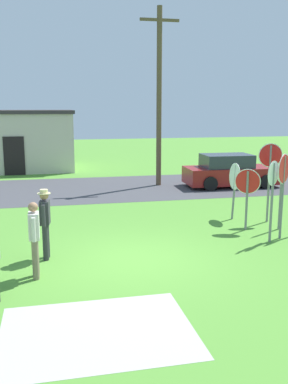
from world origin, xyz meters
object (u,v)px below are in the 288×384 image
at_px(utility_pole, 159,95).
at_px(stop_sign_center_cluster, 270,169).
at_px(stop_sign_tallest, 272,188).
at_px(stop_sign_low_front, 247,189).
at_px(person_holding_notes, 45,220).
at_px(stop_sign_rear_right, 283,180).
at_px(stop_sign_nearest, 235,181).
at_px(person_on_left, 34,236).
at_px(parked_car_on_street, 230,172).
at_px(stop_sign_leaning_left, 281,184).

xyz_separation_m(utility_pole, stop_sign_center_cluster, (1.79, -7.28, -2.47)).
distance_m(utility_pole, stop_sign_tallest, 9.65).
xyz_separation_m(stop_sign_low_front, person_holding_notes, (-5.88, -1.27, -0.29)).
height_order(stop_sign_rear_right, stop_sign_nearest, stop_sign_rear_right).
bearing_deg(person_on_left, stop_sign_rear_right, 12.36).
bearing_deg(stop_sign_tallest, person_on_left, -168.70).
xyz_separation_m(parked_car_on_street, stop_sign_tallest, (-2.35, -8.20, 0.83)).
bearing_deg(stop_sign_nearest, parked_car_on_street, 67.82).
distance_m(parked_car_on_street, person_holding_notes, 11.79).
bearing_deg(parked_car_on_street, stop_sign_center_cluster, -102.57).
xyz_separation_m(stop_sign_leaning_left, stop_sign_rear_right, (-0.45, -0.87, 0.27)).
height_order(stop_sign_tallest, stop_sign_nearest, stop_sign_tallest).
distance_m(stop_sign_low_front, stop_sign_rear_right, 1.21).
bearing_deg(person_holding_notes, parked_car_on_street, 44.61).
bearing_deg(parked_car_on_street, stop_sign_leaning_left, -101.60).
xyz_separation_m(stop_sign_leaning_left, person_on_left, (-7.15, -2.34, -0.45)).
height_order(utility_pole, person_holding_notes, utility_pole).
xyz_separation_m(stop_sign_nearest, person_holding_notes, (-6.07, -2.60, -0.28)).
distance_m(parked_car_on_street, stop_sign_rear_right, 8.27).
bearing_deg(stop_sign_center_cluster, person_holding_notes, -163.83).
height_order(stop_sign_leaning_left, stop_sign_low_front, stop_sign_leaning_left).
bearing_deg(stop_sign_low_front, stop_sign_nearest, 81.93).
relative_size(stop_sign_rear_right, stop_sign_nearest, 1.29).
relative_size(utility_pole, stop_sign_tallest, 3.57).
bearing_deg(stop_sign_low_front, stop_sign_leaning_left, -5.79).
xyz_separation_m(parked_car_on_street, person_holding_notes, (-8.39, -8.28, 0.30)).
xyz_separation_m(parked_car_on_street, stop_sign_rear_right, (-1.91, -7.98, 0.99)).
height_order(stop_sign_rear_right, person_holding_notes, stop_sign_rear_right).
height_order(stop_sign_leaning_left, person_holding_notes, stop_sign_leaning_left).
xyz_separation_m(stop_sign_tallest, stop_sign_nearest, (0.03, 2.52, -0.25)).
height_order(stop_sign_leaning_left, stop_sign_rear_right, stop_sign_rear_right).
relative_size(stop_sign_low_front, person_holding_notes, 1.08).
height_order(utility_pole, stop_sign_rear_right, utility_pole).
height_order(person_holding_notes, person_on_left, person_holding_notes).
bearing_deg(stop_sign_tallest, utility_pole, 95.19).
xyz_separation_m(person_holding_notes, person_on_left, (-0.22, -1.18, -0.03)).
relative_size(stop_sign_nearest, person_holding_notes, 1.08).
bearing_deg(person_holding_notes, stop_sign_low_front, 12.14).
bearing_deg(utility_pole, stop_sign_low_front, -85.14).
xyz_separation_m(stop_sign_leaning_left, person_holding_notes, (-6.93, -1.16, -0.42)).
relative_size(stop_sign_leaning_left, person_on_left, 1.24).
bearing_deg(utility_pole, person_holding_notes, -119.20).
height_order(stop_sign_nearest, person_on_left, stop_sign_nearest).
relative_size(parked_car_on_street, stop_sign_rear_right, 1.80).
bearing_deg(parked_car_on_street, person_holding_notes, -135.39).
bearing_deg(stop_sign_center_cluster, parked_car_on_street, 77.43).
distance_m(stop_sign_center_cluster, stop_sign_rear_right, 1.81).
xyz_separation_m(stop_sign_leaning_left, stop_sign_nearest, (-0.85, 1.44, -0.14)).
bearing_deg(person_holding_notes, stop_sign_rear_right, 2.58).
height_order(stop_sign_center_cluster, person_on_left, stop_sign_center_cluster).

